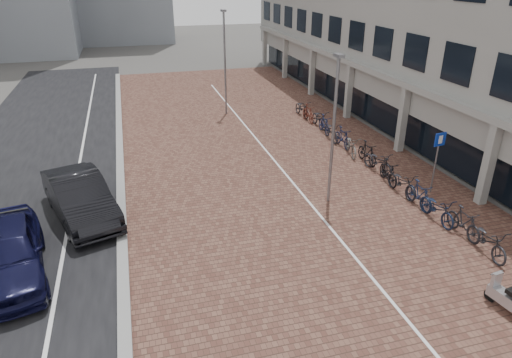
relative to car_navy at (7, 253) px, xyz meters
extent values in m
plane|color=#474442|center=(8.37, -3.93, -0.85)|extent=(140.00, 140.00, 0.00)
cube|color=brown|center=(10.37, 8.07, -0.84)|extent=(14.50, 42.00, 0.04)
cube|color=black|center=(-0.63, 8.07, -0.85)|extent=(8.00, 50.00, 0.03)
cube|color=gray|center=(3.27, 8.07, -0.78)|extent=(0.35, 42.00, 0.14)
cube|color=white|center=(1.37, 8.07, -0.83)|extent=(0.12, 44.00, 0.00)
cube|color=white|center=(10.57, 8.07, -0.82)|extent=(0.10, 30.00, 0.00)
cube|color=black|center=(17.97, 12.07, 0.85)|extent=(0.15, 38.00, 3.20)
cube|color=gray|center=(17.77, 12.07, 2.60)|extent=(1.60, 38.00, 0.30)
cube|color=gray|center=(17.17, 0.07, 0.85)|extent=(0.35, 0.35, 3.40)
cube|color=gray|center=(17.17, 6.07, 0.85)|extent=(0.35, 0.35, 3.40)
cube|color=gray|center=(17.17, 12.07, 0.85)|extent=(0.35, 0.35, 3.40)
cube|color=gray|center=(17.17, 18.07, 0.85)|extent=(0.35, 0.35, 3.40)
cube|color=gray|center=(17.17, 24.07, 0.85)|extent=(0.35, 0.35, 3.40)
cube|color=gray|center=(17.17, 30.07, 0.85)|extent=(0.35, 0.35, 3.40)
imported|color=black|center=(0.00, 0.00, 0.00)|extent=(2.86, 5.27, 1.70)
imported|color=black|center=(1.87, 3.25, -0.01)|extent=(3.27, 5.40, 1.68)
cylinder|color=slate|center=(15.87, 1.48, 0.37)|extent=(0.07, 0.07, 2.43)
cube|color=#0D2EAB|center=(15.87, 1.45, 1.53)|extent=(0.55, 0.14, 0.55)
cylinder|color=gray|center=(11.36, 1.89, 2.05)|extent=(0.12, 0.12, 5.81)
cylinder|color=slate|center=(10.00, 14.95, 2.32)|extent=(0.12, 0.12, 6.34)
imported|color=black|center=(14.83, -2.93, -0.33)|extent=(0.84, 2.02, 1.04)
imported|color=black|center=(14.84, -1.78, -0.33)|extent=(0.50, 1.75, 1.05)
imported|color=black|center=(14.58, -0.63, -0.33)|extent=(0.72, 1.98, 1.04)
imported|color=#151F3A|center=(14.62, 0.52, -0.33)|extent=(0.53, 1.76, 1.05)
imported|color=black|center=(14.55, 1.67, -0.33)|extent=(0.73, 1.99, 1.04)
imported|color=black|center=(14.59, 2.82, -0.33)|extent=(0.72, 1.80, 1.05)
imported|color=black|center=(14.75, 3.97, -0.33)|extent=(0.97, 2.05, 1.04)
imported|color=black|center=(14.82, 5.12, -0.33)|extent=(0.50, 1.75, 1.05)
imported|color=#5C5954|center=(14.54, 6.27, -0.33)|extent=(1.09, 2.07, 1.04)
imported|color=black|center=(14.62, 7.42, -0.33)|extent=(0.53, 1.76, 1.05)
imported|color=black|center=(14.51, 8.57, -0.33)|extent=(0.85, 2.02, 1.04)
imported|color=#141A37|center=(14.58, 9.72, -0.33)|extent=(0.62, 1.78, 1.05)
imported|color=black|center=(14.79, 10.87, -0.33)|extent=(0.73, 1.99, 1.04)
imported|color=#4E1E14|center=(14.51, 12.02, -0.33)|extent=(0.50, 1.75, 1.05)
imported|color=black|center=(14.57, 13.17, -0.33)|extent=(0.78, 2.00, 1.04)
camera|label=1|loc=(4.10, -13.00, 7.73)|focal=31.81mm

